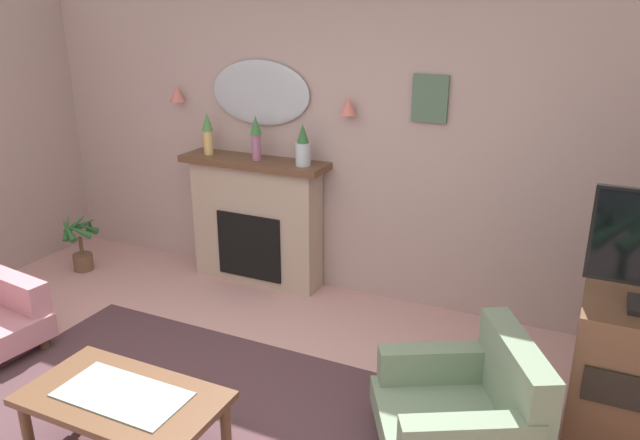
% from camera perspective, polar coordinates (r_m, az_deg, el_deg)
% --- Properties ---
extents(wall_back, '(6.96, 0.10, 2.69)m').
position_cam_1_polar(wall_back, '(5.19, 1.98, 7.47)').
color(wall_back, '#B29993').
rests_on(wall_back, ground).
extents(fireplace, '(1.36, 0.36, 1.16)m').
position_cam_1_polar(fireplace, '(5.53, -6.03, -0.20)').
color(fireplace, tan).
rests_on(fireplace, ground).
extents(mantel_vase_centre, '(0.10, 0.10, 0.37)m').
position_cam_1_polar(mantel_vase_centre, '(5.54, -10.50, 8.13)').
color(mantel_vase_centre, tan).
rests_on(mantel_vase_centre, fireplace).
extents(mantel_vase_right, '(0.10, 0.10, 0.38)m').
position_cam_1_polar(mantel_vase_right, '(5.27, -6.02, 7.87)').
color(mantel_vase_right, '#9E6084').
rests_on(mantel_vase_right, fireplace).
extents(mantel_vase_left, '(0.13, 0.13, 0.35)m').
position_cam_1_polar(mantel_vase_left, '(5.07, -1.61, 6.84)').
color(mantel_vase_left, silver).
rests_on(mantel_vase_left, fireplace).
extents(wall_mirror, '(0.96, 0.06, 0.56)m').
position_cam_1_polar(wall_mirror, '(5.38, -5.67, 11.77)').
color(wall_mirror, '#B2BCC6').
extents(wall_sconce_left, '(0.14, 0.14, 0.14)m').
position_cam_1_polar(wall_sconce_left, '(5.83, -13.25, 11.44)').
color(wall_sconce_left, '#D17066').
extents(wall_sconce_right, '(0.14, 0.14, 0.14)m').
position_cam_1_polar(wall_sconce_right, '(4.97, 2.66, 10.62)').
color(wall_sconce_right, '#D17066').
extents(framed_picture, '(0.28, 0.03, 0.36)m').
position_cam_1_polar(framed_picture, '(4.80, 10.27, 11.12)').
color(framed_picture, '#4C6B56').
extents(coffee_table, '(1.10, 0.60, 0.45)m').
position_cam_1_polar(coffee_table, '(3.60, -17.96, -16.08)').
color(coffee_table, brown).
rests_on(coffee_table, ground).
extents(armchair_beside_couch, '(1.10, 1.10, 0.71)m').
position_cam_1_polar(armchair_beside_couch, '(3.65, 13.74, -16.63)').
color(armchair_beside_couch, gray).
rests_on(armchair_beside_couch, ground).
extents(potted_plant_small_fern, '(0.37, 0.37, 0.56)m').
position_cam_1_polar(potted_plant_small_fern, '(6.25, -21.53, -1.82)').
color(potted_plant_small_fern, brown).
rests_on(potted_plant_small_fern, ground).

